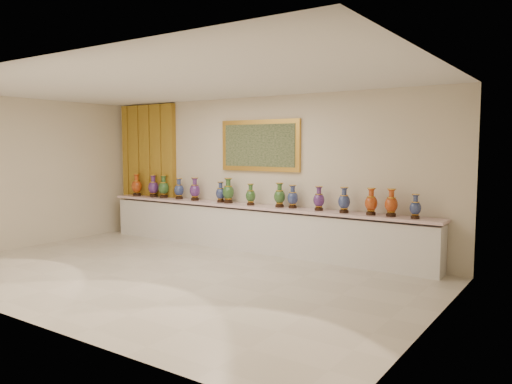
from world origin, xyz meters
TOP-DOWN VIEW (x-y plane):
  - ground at (0.00, 0.00)m, footprint 8.00×8.00m
  - room at (-2.54, 2.44)m, footprint 8.00×8.00m
  - counter at (0.00, 2.27)m, footprint 7.28×0.48m
  - vase_0 at (-3.23, 2.24)m, footprint 0.24×0.24m
  - vase_1 at (-2.71, 2.26)m, footprint 0.30×0.30m
  - vase_2 at (-2.40, 2.27)m, footprint 0.28×0.28m
  - vase_3 at (-1.94, 2.27)m, footprint 0.21×0.21m
  - vase_4 at (-1.47, 2.25)m, footprint 0.30×0.30m
  - vase_5 at (-0.80, 2.28)m, footprint 0.26×0.26m
  - vase_6 at (-0.60, 2.27)m, footprint 0.29×0.29m
  - vase_7 at (-0.02, 2.22)m, footprint 0.21×0.21m
  - vase_8 at (0.61, 2.27)m, footprint 0.27×0.27m
  - vase_9 at (0.88, 2.29)m, footprint 0.26×0.26m
  - vase_10 at (1.44, 2.25)m, footprint 0.26×0.26m
  - vase_11 at (1.94, 2.21)m, footprint 0.23×0.23m
  - vase_12 at (2.43, 2.22)m, footprint 0.23×0.23m
  - vase_13 at (2.76, 2.24)m, footprint 0.28×0.28m
  - vase_14 at (3.16, 2.21)m, footprint 0.20×0.20m
  - label_card at (-0.86, 2.13)m, footprint 0.10×0.06m

SIDE VIEW (x-z plane):
  - ground at x=0.00m, z-range 0.00..0.00m
  - counter at x=0.00m, z-range -0.01..0.89m
  - label_card at x=-0.86m, z-range 0.90..0.90m
  - vase_14 at x=3.16m, z-range 0.88..1.27m
  - vase_7 at x=-0.02m, z-range 0.88..1.30m
  - vase_5 at x=-0.80m, z-range 0.88..1.30m
  - vase_9 at x=0.88m, z-range 0.88..1.31m
  - vase_10 at x=1.44m, z-range 0.88..1.31m
  - vase_11 at x=1.94m, z-range 0.88..1.32m
  - vase_12 at x=2.43m, z-range 0.88..1.33m
  - vase_3 at x=-1.94m, z-range 0.88..1.33m
  - vase_13 at x=2.76m, z-range 0.88..1.33m
  - vase_8 at x=0.61m, z-range 0.88..1.34m
  - vase_4 at x=-1.47m, z-range 0.87..1.36m
  - vase_1 at x=-2.71m, z-range 0.87..1.37m
  - vase_2 at x=-2.40m, z-range 0.87..1.38m
  - vase_6 at x=-0.60m, z-range 0.87..1.38m
  - vase_0 at x=-3.23m, z-range 0.87..1.39m
  - room at x=-2.54m, z-range -2.41..5.59m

